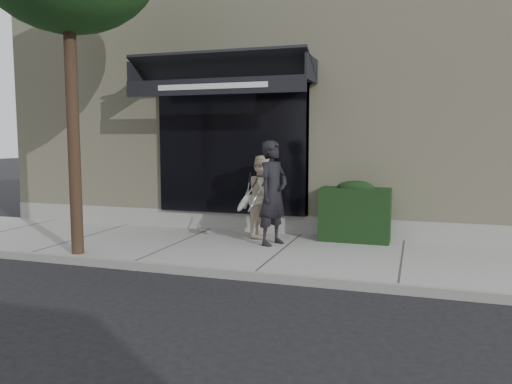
% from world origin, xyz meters
% --- Properties ---
extents(ground, '(80.00, 80.00, 0.00)m').
position_xyz_m(ground, '(0.00, 0.00, 0.00)').
color(ground, black).
rests_on(ground, ground).
extents(sidewalk, '(20.00, 3.00, 0.12)m').
position_xyz_m(sidewalk, '(0.00, 0.00, 0.06)').
color(sidewalk, gray).
rests_on(sidewalk, ground).
extents(curb, '(20.00, 0.10, 0.14)m').
position_xyz_m(curb, '(0.00, -1.55, 0.07)').
color(curb, gray).
rests_on(curb, ground).
extents(building_facade, '(14.30, 8.04, 5.64)m').
position_xyz_m(building_facade, '(-0.01, 4.96, 2.74)').
color(building_facade, beige).
rests_on(building_facade, ground).
extents(hedge, '(1.30, 0.70, 1.14)m').
position_xyz_m(hedge, '(1.10, 1.25, 0.66)').
color(hedge, black).
rests_on(hedge, sidewalk).
extents(pedestrian_front, '(0.88, 0.91, 1.89)m').
position_xyz_m(pedestrian_front, '(-0.28, 0.40, 1.06)').
color(pedestrian_front, black).
rests_on(pedestrian_front, sidewalk).
extents(pedestrian_back, '(0.65, 0.93, 1.60)m').
position_xyz_m(pedestrian_back, '(-0.65, 1.03, 0.92)').
color(pedestrian_back, beige).
rests_on(pedestrian_back, sidewalk).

